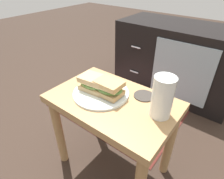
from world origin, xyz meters
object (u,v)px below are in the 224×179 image
object	(u,v)px
beer_glass	(162,98)
sandwich_back	(109,88)
sandwich_front	(94,83)
plate	(101,93)
coaster	(144,96)
tv_cabinet	(176,60)

from	to	relation	value
beer_glass	sandwich_back	bearing A→B (deg)	-173.36
sandwich_front	beer_glass	world-z (taller)	beer_glass
plate	coaster	distance (m)	0.19
tv_cabinet	sandwich_back	size ratio (longest dim) A/B	7.59
beer_glass	coaster	bearing A→B (deg)	146.92
sandwich_front	beer_glass	xyz separation A→B (m)	(0.32, 0.03, 0.04)
sandwich_back	beer_glass	distance (m)	0.24
sandwich_back	beer_glass	world-z (taller)	beer_glass
coaster	tv_cabinet	bearing A→B (deg)	100.36
sandwich_back	coaster	bearing A→B (deg)	39.23
coaster	beer_glass	bearing A→B (deg)	-33.08
sandwich_back	beer_glass	xyz separation A→B (m)	(0.23, 0.03, 0.03)
tv_cabinet	plate	distance (m)	0.96
plate	beer_glass	bearing A→B (deg)	6.24
plate	sandwich_back	bearing A→B (deg)	4.08
plate	beer_glass	world-z (taller)	beer_glass
beer_glass	coaster	distance (m)	0.15
beer_glass	tv_cabinet	bearing A→B (deg)	106.13
sandwich_back	tv_cabinet	bearing A→B (deg)	92.01
beer_glass	plate	bearing A→B (deg)	-173.76
sandwich_back	coaster	xyz separation A→B (m)	(0.12, 0.10, -0.04)
sandwich_front	beer_glass	distance (m)	0.32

